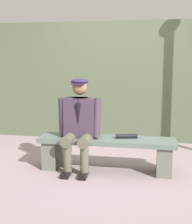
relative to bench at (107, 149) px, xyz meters
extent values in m
plane|color=gray|center=(0.00, 0.00, -0.30)|extent=(30.00, 30.00, 0.00)
cube|color=#57675F|center=(0.00, 0.00, 0.12)|extent=(1.84, 0.43, 0.06)
cube|color=#5F6255|center=(-0.76, 0.00, -0.11)|extent=(0.19, 0.37, 0.39)
cube|color=#5F6255|center=(0.76, 0.00, -0.11)|extent=(0.19, 0.37, 0.39)
cube|color=#403042|center=(0.36, 0.00, 0.42)|extent=(0.41, 0.22, 0.53)
cylinder|color=#1E2338|center=(0.36, 0.00, 0.66)|extent=(0.23, 0.23, 0.06)
cone|color=black|center=(0.36, 0.12, 0.48)|extent=(0.07, 0.07, 0.29)
sphere|color=#8C664C|center=(0.36, 0.02, 0.83)|extent=(0.20, 0.20, 0.20)
ellipsoid|color=#2E1E48|center=(0.36, 0.02, 0.90)|extent=(0.23, 0.23, 0.07)
cube|color=#2E1E48|center=(0.36, 0.11, 0.88)|extent=(0.16, 0.09, 0.02)
cylinder|color=#565543|center=(0.25, 0.13, 0.15)|extent=(0.15, 0.43, 0.15)
cylinder|color=#565543|center=(0.25, 0.26, -0.07)|extent=(0.11, 0.11, 0.45)
cube|color=black|center=(0.25, 0.32, -0.28)|extent=(0.10, 0.24, 0.05)
cylinder|color=#403042|center=(0.13, 0.04, 0.43)|extent=(0.11, 0.17, 0.52)
cylinder|color=#565543|center=(0.47, 0.13, 0.15)|extent=(0.15, 0.43, 0.15)
cylinder|color=#565543|center=(0.47, 0.26, -0.07)|extent=(0.11, 0.11, 0.45)
cube|color=black|center=(0.47, 0.32, -0.28)|extent=(0.10, 0.24, 0.05)
cylinder|color=#403042|center=(0.60, 0.04, 0.43)|extent=(0.11, 0.13, 0.51)
cylinder|color=black|center=(-0.26, -0.04, 0.18)|extent=(0.29, 0.12, 0.06)
cube|color=#4E5B42|center=(0.00, -1.75, 0.78)|extent=(12.00, 0.24, 2.17)
camera|label=1|loc=(-0.62, 4.06, 1.19)|focal=50.44mm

